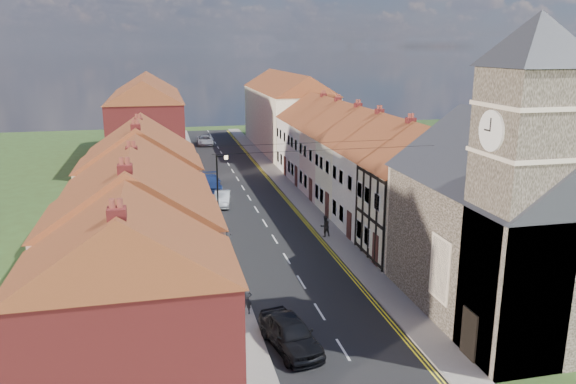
% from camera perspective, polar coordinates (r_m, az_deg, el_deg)
% --- Properties ---
extents(ground, '(160.00, 160.00, 0.00)m').
position_cam_1_polar(ground, '(25.85, 7.07, -17.82)').
color(ground, '#325323').
rests_on(ground, ground).
extents(road, '(7.00, 90.00, 0.02)m').
position_cam_1_polar(road, '(52.86, -3.96, -0.60)').
color(road, black).
rests_on(road, ground).
extents(pavement_left, '(1.80, 90.00, 0.12)m').
position_cam_1_polar(pavement_left, '(52.38, -8.72, -0.82)').
color(pavement_left, gray).
rests_on(pavement_left, ground).
extents(pavement_right, '(1.80, 90.00, 0.12)m').
position_cam_1_polar(pavement_right, '(53.67, 0.68, -0.27)').
color(pavement_right, gray).
rests_on(pavement_right, ground).
extents(church, '(11.25, 14.25, 15.20)m').
position_cam_1_polar(church, '(30.35, 22.10, -1.67)').
color(church, black).
rests_on(church, ground).
extents(cottage_r_tudor, '(8.30, 5.20, 9.00)m').
position_cam_1_polar(cottage_r_tudor, '(38.41, 13.91, 0.06)').
color(cottage_r_tudor, white).
rests_on(cottage_r_tudor, ground).
extents(cottage_r_white_near, '(8.30, 6.00, 9.00)m').
position_cam_1_polar(cottage_r_white_near, '(43.17, 10.77, 1.82)').
color(cottage_r_white_near, '#B4B1AA').
rests_on(cottage_r_white_near, ground).
extents(cottage_r_cream_mid, '(8.30, 5.20, 9.00)m').
position_cam_1_polar(cottage_r_cream_mid, '(48.05, 8.22, 3.22)').
color(cottage_r_cream_mid, white).
rests_on(cottage_r_cream_mid, ground).
extents(cottage_r_pink, '(8.30, 6.00, 9.00)m').
position_cam_1_polar(cottage_r_pink, '(53.03, 6.14, 4.35)').
color(cottage_r_pink, beige).
rests_on(cottage_r_pink, ground).
extents(cottage_r_white_far, '(8.30, 5.20, 9.00)m').
position_cam_1_polar(cottage_r_white_far, '(58.09, 4.42, 5.28)').
color(cottage_r_white_far, '#B4B1AA').
rests_on(cottage_r_white_far, ground).
extents(cottage_r_cream_far, '(8.30, 6.00, 9.00)m').
position_cam_1_polar(cottage_r_cream_far, '(63.20, 2.97, 6.05)').
color(cottage_r_cream_far, '#B4B1AA').
rests_on(cottage_r_cream_far, ground).
extents(cottage_l_brick_near, '(8.30, 5.70, 8.80)m').
position_cam_1_polar(cottage_l_brick_near, '(22.33, -15.84, -11.00)').
color(cottage_l_brick_near, maroon).
rests_on(cottage_l_brick_near, ground).
extents(cottage_l_cream, '(8.30, 6.30, 9.10)m').
position_cam_1_polar(cottage_l_cream, '(27.63, -15.34, -5.60)').
color(cottage_l_cream, beige).
rests_on(cottage_l_cream, ground).
extents(cottage_l_white, '(8.30, 6.90, 8.80)m').
position_cam_1_polar(cottage_l_white, '(33.76, -14.94, -2.17)').
color(cottage_l_white, '#B4B1AA').
rests_on(cottage_l_white, ground).
extents(cottage_l_brick_mid, '(8.30, 5.70, 9.10)m').
position_cam_1_polar(cottage_l_brick_mid, '(39.61, -14.71, 0.54)').
color(cottage_l_brick_mid, white).
rests_on(cottage_l_brick_mid, ground).
extents(cottage_l_pink, '(8.30, 6.30, 8.80)m').
position_cam_1_polar(cottage_l_pink, '(45.30, -14.52, 2.08)').
color(cottage_l_pink, '#B4B1AA').
rests_on(cottage_l_pink, ground).
extents(block_right_far, '(8.30, 24.20, 10.50)m').
position_cam_1_polar(block_right_far, '(77.81, -0.11, 8.28)').
color(block_right_far, white).
rests_on(block_right_far, ground).
extents(block_left_far, '(8.30, 24.20, 10.50)m').
position_cam_1_polar(block_left_far, '(70.96, -14.12, 7.24)').
color(block_left_far, maroon).
rests_on(block_left_far, ground).
extents(lamppost, '(0.88, 0.15, 6.00)m').
position_cam_1_polar(lamppost, '(41.90, -7.05, 0.27)').
color(lamppost, black).
rests_on(lamppost, pavement_left).
extents(car_near, '(2.69, 4.82, 1.55)m').
position_cam_1_polar(car_near, '(27.11, 0.23, -14.15)').
color(car_near, black).
rests_on(car_near, ground).
extents(car_mid, '(2.02, 4.09, 1.29)m').
position_cam_1_polar(car_mid, '(50.46, -6.69, -0.65)').
color(car_mid, '#9DA0A4').
rests_on(car_mid, ground).
extents(car_far, '(2.04, 4.84, 1.39)m').
position_cam_1_polar(car_far, '(56.18, -7.84, 0.93)').
color(car_far, navy).
rests_on(car_far, ground).
extents(car_distant, '(2.38, 4.91, 1.35)m').
position_cam_1_polar(car_distant, '(82.28, -8.43, 5.22)').
color(car_distant, '#BABBC2').
rests_on(car_distant, ground).
extents(pedestrian_left, '(0.68, 0.55, 1.62)m').
position_cam_1_polar(pedestrian_left, '(30.09, -4.25, -10.80)').
color(pedestrian_left, black).
rests_on(pedestrian_left, pavement_left).
extents(pedestrian_right, '(0.90, 0.78, 1.60)m').
position_cam_1_polar(pedestrian_right, '(41.67, 3.77, -3.47)').
color(pedestrian_right, '#282420').
rests_on(pedestrian_right, pavement_right).
extents(pedestrian_left_b, '(0.65, 0.46, 1.69)m').
position_cam_1_polar(pedestrian_left_b, '(38.84, -6.14, -4.82)').
color(pedestrian_left_b, '#232428').
rests_on(pedestrian_left_b, pavement_left).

